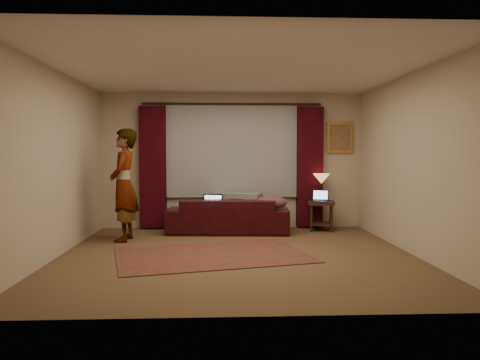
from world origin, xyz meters
The scene contains 20 objects.
floor centered at (0.00, 0.00, -0.01)m, with size 5.00×5.00×0.01m, color brown.
ceiling centered at (0.00, 0.00, 2.60)m, with size 5.00×5.00×0.02m, color silver.
wall_back centered at (0.00, 2.50, 1.30)m, with size 5.00×0.02×2.60m, color #C0B198.
wall_front centered at (0.00, -2.50, 1.30)m, with size 5.00×0.02×2.60m, color #C0B198.
wall_left centered at (-2.50, 0.00, 1.30)m, with size 0.02×5.00×2.60m, color #C0B198.
wall_right centered at (2.50, 0.00, 1.30)m, with size 0.02×5.00×2.60m, color #C0B198.
sheer_curtain centered at (0.00, 2.44, 1.50)m, with size 2.50×0.05×1.80m, color gray.
drape_left centered at (-1.50, 2.39, 1.18)m, with size 0.50×0.14×2.30m, color #32050D.
drape_right centered at (1.50, 2.39, 1.18)m, with size 0.50×0.14×2.30m, color #32050D.
curtain_rod centered at (0.00, 2.39, 2.38)m, with size 0.04×0.04×3.40m, color black.
picture_frame centered at (2.10, 2.47, 1.75)m, with size 0.50×0.04×0.60m, color gold.
sofa centered at (-0.08, 1.91, 0.44)m, with size 2.19×0.94×0.88m, color black.
throw_blanket centered at (0.07, 2.11, 0.89)m, with size 0.93×0.37×0.11m, color gray.
clothing_pile centered at (0.69, 1.72, 0.56)m, with size 0.56×0.43×0.24m, color brown.
laptop_sofa centered at (-0.39, 1.81, 0.57)m, with size 0.35×0.38×0.26m, color black, non-canonical shape.
area_rug centered at (-0.35, 0.01, 0.01)m, with size 2.63×1.75×0.01m, color brown.
end_table centered at (1.66, 2.07, 0.28)m, with size 0.48×0.48×0.55m, color black.
tiffany_lamp centered at (1.69, 2.19, 0.81)m, with size 0.32×0.32×0.51m, color olive, non-canonical shape.
laptop_table centered at (1.61, 1.98, 0.66)m, with size 0.30×0.32×0.22m, color black, non-canonical shape.
person centered at (-1.81, 1.19, 0.92)m, with size 0.54×0.54×1.85m, color gray.
Camera 1 is at (-0.26, -6.53, 1.44)m, focal length 35.00 mm.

